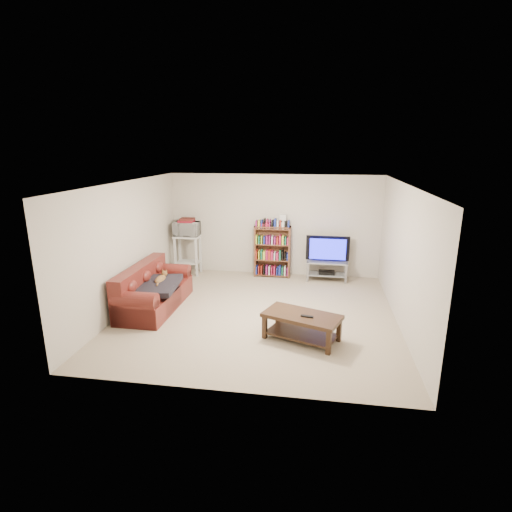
% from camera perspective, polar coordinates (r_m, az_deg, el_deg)
% --- Properties ---
extents(floor, '(5.00, 5.00, 0.00)m').
position_cam_1_polar(floor, '(7.53, 0.28, -8.19)').
color(floor, tan).
rests_on(floor, ground).
extents(ceiling, '(5.00, 5.00, 0.00)m').
position_cam_1_polar(ceiling, '(6.93, 0.31, 10.32)').
color(ceiling, white).
rests_on(ceiling, ground).
extents(wall_back, '(5.00, 0.00, 5.00)m').
position_cam_1_polar(wall_back, '(9.56, 2.55, 4.42)').
color(wall_back, beige).
rests_on(wall_back, ground).
extents(wall_front, '(5.00, 0.00, 5.00)m').
position_cam_1_polar(wall_front, '(4.80, -4.22, -6.78)').
color(wall_front, beige).
rests_on(wall_front, ground).
extents(wall_left, '(0.00, 5.00, 5.00)m').
position_cam_1_polar(wall_left, '(7.90, -17.94, 1.36)').
color(wall_left, beige).
rests_on(wall_left, ground).
extents(wall_right, '(0.00, 5.00, 5.00)m').
position_cam_1_polar(wall_right, '(7.21, 20.33, -0.14)').
color(wall_right, beige).
rests_on(wall_right, ground).
extents(sofa, '(0.87, 1.95, 0.84)m').
position_cam_1_polar(sofa, '(7.95, -14.69, -5.10)').
color(sofa, maroon).
rests_on(sofa, floor).
extents(blanket, '(0.83, 1.03, 0.18)m').
position_cam_1_polar(blanket, '(7.70, -13.99, -4.12)').
color(blanket, black).
rests_on(blanket, sofa).
extents(cat, '(0.22, 0.53, 0.16)m').
position_cam_1_polar(cat, '(7.84, -13.51, -3.29)').
color(cat, brown).
rests_on(cat, sofa).
extents(coffee_table, '(1.34, 0.99, 0.44)m').
position_cam_1_polar(coffee_table, '(6.49, 6.56, -9.35)').
color(coffee_table, black).
rests_on(coffee_table, floor).
extents(remote, '(0.20, 0.09, 0.02)m').
position_cam_1_polar(remote, '(6.35, 7.31, -8.54)').
color(remote, black).
rests_on(remote, coffee_table).
extents(tv_stand, '(0.93, 0.42, 0.46)m').
position_cam_1_polar(tv_stand, '(9.38, 10.07, -1.59)').
color(tv_stand, '#999EA3').
rests_on(tv_stand, floor).
extents(television, '(1.00, 0.14, 0.57)m').
position_cam_1_polar(television, '(9.27, 10.20, 0.98)').
color(television, black).
rests_on(television, tv_stand).
extents(dvd_player, '(0.37, 0.26, 0.06)m').
position_cam_1_polar(dvd_player, '(9.42, 10.04, -2.32)').
color(dvd_player, black).
rests_on(dvd_player, tv_stand).
extents(bookshelf, '(0.85, 0.27, 1.23)m').
position_cam_1_polar(bookshelf, '(9.45, 2.36, 0.77)').
color(bookshelf, brown).
rests_on(bookshelf, floor).
extents(shelf_clutter, '(0.62, 0.19, 0.28)m').
position_cam_1_polar(shelf_clutter, '(9.30, 3.02, 4.94)').
color(shelf_clutter, silver).
rests_on(shelf_clutter, bookshelf).
extents(microwave_stand, '(0.61, 0.45, 0.96)m').
position_cam_1_polar(microwave_stand, '(9.78, -9.72, 0.93)').
color(microwave_stand, silver).
rests_on(microwave_stand, floor).
extents(microwave, '(0.60, 0.41, 0.33)m').
position_cam_1_polar(microwave, '(9.66, -9.85, 3.85)').
color(microwave, silver).
rests_on(microwave, microwave_stand).
extents(game_boxes, '(0.35, 0.31, 0.05)m').
position_cam_1_polar(game_boxes, '(9.63, -9.90, 4.95)').
color(game_boxes, maroon).
rests_on(game_boxes, microwave).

